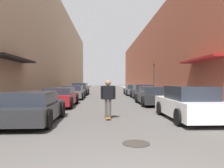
{
  "coord_description": "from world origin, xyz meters",
  "views": [
    {
      "loc": [
        -0.4,
        -2.67,
        1.61
      ],
      "look_at": [
        0.17,
        11.32,
        1.41
      ],
      "focal_mm": 35.0,
      "sensor_mm": 36.0,
      "label": 1
    }
  ],
  "objects_px": {
    "parked_car_right_0": "(188,104)",
    "parked_car_right_1": "(153,96)",
    "traffic_light": "(154,75)",
    "parked_car_left_1": "(60,97)",
    "parked_car_right_2": "(143,92)",
    "parked_car_left_2": "(73,92)",
    "parked_car_right_3": "(134,90)",
    "parked_car_left_3": "(80,89)",
    "skateboarder": "(108,95)",
    "parked_car_left_0": "(31,108)",
    "manhole_cover": "(136,143)"
  },
  "relations": [
    {
      "from": "traffic_light",
      "to": "parked_car_left_2",
      "type": "bearing_deg",
      "value": -157.01
    },
    {
      "from": "manhole_cover",
      "to": "parked_car_right_2",
      "type": "bearing_deg",
      "value": 78.99
    },
    {
      "from": "parked_car_left_1",
      "to": "parked_car_right_2",
      "type": "height_order",
      "value": "parked_car_right_2"
    },
    {
      "from": "parked_car_left_3",
      "to": "parked_car_right_2",
      "type": "relative_size",
      "value": 1.0
    },
    {
      "from": "parked_car_left_0",
      "to": "parked_car_left_1",
      "type": "bearing_deg",
      "value": 89.8
    },
    {
      "from": "parked_car_right_2",
      "to": "traffic_light",
      "type": "xyz_separation_m",
      "value": [
        1.85,
        3.48,
        1.64
      ]
    },
    {
      "from": "parked_car_left_2",
      "to": "parked_car_right_0",
      "type": "height_order",
      "value": "parked_car_right_0"
    },
    {
      "from": "manhole_cover",
      "to": "traffic_light",
      "type": "xyz_separation_m",
      "value": [
        4.61,
        17.64,
        2.25
      ]
    },
    {
      "from": "skateboarder",
      "to": "parked_car_left_1",
      "type": "bearing_deg",
      "value": 121.38
    },
    {
      "from": "parked_car_left_1",
      "to": "parked_car_right_3",
      "type": "bearing_deg",
      "value": 59.7
    },
    {
      "from": "parked_car_left_0",
      "to": "parked_car_right_2",
      "type": "distance_m",
      "value": 12.91
    },
    {
      "from": "parked_car_left_1",
      "to": "parked_car_right_0",
      "type": "xyz_separation_m",
      "value": [
        6.29,
        -5.17,
        0.07
      ]
    },
    {
      "from": "parked_car_right_1",
      "to": "parked_car_right_2",
      "type": "distance_m",
      "value": 5.02
    },
    {
      "from": "parked_car_left_3",
      "to": "parked_car_right_1",
      "type": "distance_m",
      "value": 12.29
    },
    {
      "from": "parked_car_left_3",
      "to": "skateboarder",
      "type": "distance_m",
      "value": 16.41
    },
    {
      "from": "parked_car_right_0",
      "to": "parked_car_right_3",
      "type": "xyz_separation_m",
      "value": [
        -0.05,
        15.84,
        -0.08
      ]
    },
    {
      "from": "parked_car_left_0",
      "to": "parked_car_right_3",
      "type": "height_order",
      "value": "parked_car_left_0"
    },
    {
      "from": "parked_car_left_1",
      "to": "parked_car_right_2",
      "type": "relative_size",
      "value": 0.96
    },
    {
      "from": "parked_car_right_0",
      "to": "traffic_light",
      "type": "distance_m",
      "value": 14.5
    },
    {
      "from": "parked_car_right_3",
      "to": "manhole_cover",
      "type": "height_order",
      "value": "parked_car_right_3"
    },
    {
      "from": "parked_car_left_2",
      "to": "parked_car_right_1",
      "type": "xyz_separation_m",
      "value": [
        6.14,
        -5.04,
        0.02
      ]
    },
    {
      "from": "parked_car_right_2",
      "to": "parked_car_right_1",
      "type": "bearing_deg",
      "value": -92.02
    },
    {
      "from": "parked_car_left_2",
      "to": "parked_car_right_1",
      "type": "bearing_deg",
      "value": -39.36
    },
    {
      "from": "parked_car_right_0",
      "to": "parked_car_right_1",
      "type": "relative_size",
      "value": 0.98
    },
    {
      "from": "parked_car_left_2",
      "to": "parked_car_right_3",
      "type": "relative_size",
      "value": 0.97
    },
    {
      "from": "parked_car_right_2",
      "to": "manhole_cover",
      "type": "relative_size",
      "value": 6.61
    },
    {
      "from": "traffic_light",
      "to": "parked_car_left_0",
      "type": "bearing_deg",
      "value": -119.21
    },
    {
      "from": "parked_car_right_3",
      "to": "parked_car_left_2",
      "type": "bearing_deg",
      "value": -140.96
    },
    {
      "from": "parked_car_left_2",
      "to": "parked_car_left_3",
      "type": "height_order",
      "value": "parked_car_left_3"
    },
    {
      "from": "skateboarder",
      "to": "manhole_cover",
      "type": "relative_size",
      "value": 2.36
    },
    {
      "from": "parked_car_left_2",
      "to": "parked_car_right_2",
      "type": "relative_size",
      "value": 0.88
    },
    {
      "from": "parked_car_right_1",
      "to": "parked_car_right_2",
      "type": "xyz_separation_m",
      "value": [
        0.18,
        5.02,
        0.01
      ]
    },
    {
      "from": "parked_car_left_0",
      "to": "skateboarder",
      "type": "relative_size",
      "value": 2.41
    },
    {
      "from": "parked_car_right_0",
      "to": "skateboarder",
      "type": "distance_m",
      "value": 3.36
    },
    {
      "from": "parked_car_left_1",
      "to": "parked_car_right_1",
      "type": "distance_m",
      "value": 6.21
    },
    {
      "from": "parked_car_left_1",
      "to": "parked_car_right_1",
      "type": "xyz_separation_m",
      "value": [
        6.18,
        0.61,
        0.01
      ]
    },
    {
      "from": "parked_car_left_1",
      "to": "skateboarder",
      "type": "distance_m",
      "value": 5.7
    },
    {
      "from": "parked_car_right_2",
      "to": "parked_car_left_1",
      "type": "bearing_deg",
      "value": -138.46
    },
    {
      "from": "parked_car_left_3",
      "to": "parked_car_right_1",
      "type": "relative_size",
      "value": 1.08
    },
    {
      "from": "parked_car_left_1",
      "to": "parked_car_left_2",
      "type": "bearing_deg",
      "value": 89.64
    },
    {
      "from": "parked_car_right_1",
      "to": "parked_car_right_2",
      "type": "height_order",
      "value": "parked_car_right_2"
    },
    {
      "from": "parked_car_left_3",
      "to": "parked_car_right_0",
      "type": "height_order",
      "value": "parked_car_right_0"
    },
    {
      "from": "parked_car_left_1",
      "to": "manhole_cover",
      "type": "distance_m",
      "value": 9.28
    },
    {
      "from": "parked_car_left_1",
      "to": "traffic_light",
      "type": "relative_size",
      "value": 1.29
    },
    {
      "from": "parked_car_right_0",
      "to": "parked_car_right_1",
      "type": "bearing_deg",
      "value": 91.15
    },
    {
      "from": "parked_car_left_0",
      "to": "parked_car_left_2",
      "type": "bearing_deg",
      "value": 89.72
    },
    {
      "from": "skateboarder",
      "to": "parked_car_left_0",
      "type": "bearing_deg",
      "value": -166.02
    },
    {
      "from": "parked_car_right_1",
      "to": "skateboarder",
      "type": "relative_size",
      "value": 2.58
    },
    {
      "from": "parked_car_right_1",
      "to": "parked_car_right_0",
      "type": "bearing_deg",
      "value": -88.85
    },
    {
      "from": "manhole_cover",
      "to": "parked_car_right_3",
      "type": "bearing_deg",
      "value": 82.17
    }
  ]
}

